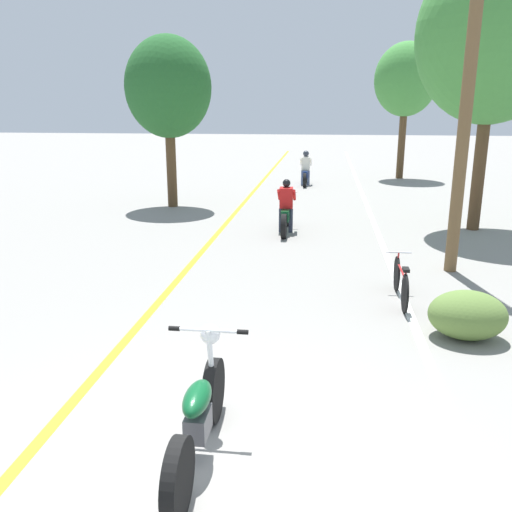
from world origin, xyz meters
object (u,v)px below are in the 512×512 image
object	(u,v)px
bicycle_parked	(401,282)
motorcycle_rider_lead	(286,212)
utility_pole	(468,94)
roadside_tree_right_near	(494,35)
motorcycle_rider_far	(306,172)
roadside_tree_right_far	(406,80)
roadside_tree_left	(168,88)
motorcycle_foreground	(199,416)

from	to	relation	value
bicycle_parked	motorcycle_rider_lead	bearing A→B (deg)	114.89
utility_pole	bicycle_parked	xyz separation A→B (m)	(-1.24, -1.93, -3.10)
roadside_tree_right_near	bicycle_parked	world-z (taller)	roadside_tree_right_near
utility_pole	motorcycle_rider_far	world-z (taller)	utility_pole
roadside_tree_right_near	roadside_tree_right_far	size ratio (longest dim) A/B	1.20
motorcycle_rider_far	roadside_tree_left	bearing A→B (deg)	-126.48
roadside_tree_right_near	motorcycle_foreground	size ratio (longest dim) A/B	3.39
utility_pole	roadside_tree_left	world-z (taller)	utility_pole
roadside_tree_right_far	roadside_tree_left	xyz separation A→B (m)	(-8.38, -8.34, -0.54)
utility_pole	roadside_tree_left	distance (m)	9.89
roadside_tree_left	motorcycle_rider_lead	world-z (taller)	roadside_tree_left
roadside_tree_right_near	motorcycle_rider_far	distance (m)	10.30
roadside_tree_right_near	roadside_tree_right_far	xyz separation A→B (m)	(-0.62, 10.69, -0.61)
roadside_tree_left	bicycle_parked	bearing A→B (deg)	-52.69
utility_pole	roadside_tree_right_near	xyz separation A→B (m)	(1.43, 4.01, 1.47)
roadside_tree_left	utility_pole	bearing A→B (deg)	-40.07
roadside_tree_right_far	motorcycle_rider_lead	xyz separation A→B (m)	(-4.38, -11.63, -3.78)
roadside_tree_right_near	motorcycle_rider_far	xyz separation A→B (m)	(-4.83, 7.98, -4.36)
roadside_tree_right_near	roadside_tree_left	bearing A→B (deg)	165.37
motorcycle_foreground	motorcycle_rider_far	size ratio (longest dim) A/B	1.00
motorcycle_foreground	motorcycle_rider_far	xyz separation A→B (m)	(0.27, 18.56, 0.10)
roadside_tree_right_near	motorcycle_rider_lead	distance (m)	6.72
utility_pole	bicycle_parked	world-z (taller)	utility_pole
utility_pole	motorcycle_rider_lead	xyz separation A→B (m)	(-3.57, 3.08, -2.92)
utility_pole	roadside_tree_left	size ratio (longest dim) A/B	1.25
roadside_tree_left	motorcycle_foreground	size ratio (longest dim) A/B	2.56
roadside_tree_left	motorcycle_rider_far	distance (m)	7.71
bicycle_parked	roadside_tree_left	bearing A→B (deg)	127.31
motorcycle_rider_far	motorcycle_foreground	bearing A→B (deg)	-90.84
utility_pole	roadside_tree_right_near	bearing A→B (deg)	70.36
roadside_tree_right_near	motorcycle_foreground	distance (m)	12.57
motorcycle_foreground	bicycle_parked	size ratio (longest dim) A/B	1.23
roadside_tree_right_near	bicycle_parked	size ratio (longest dim) A/B	4.16
motorcycle_rider_lead	bicycle_parked	world-z (taller)	motorcycle_rider_lead
utility_pole	motorcycle_rider_lead	world-z (taller)	utility_pole
roadside_tree_right_far	motorcycle_rider_lead	bearing A→B (deg)	-110.64
motorcycle_foreground	motorcycle_rider_lead	distance (m)	9.65
utility_pole	motorcycle_foreground	bearing A→B (deg)	-119.22
motorcycle_rider_lead	roadside_tree_left	bearing A→B (deg)	140.58
bicycle_parked	roadside_tree_right_far	bearing A→B (deg)	82.96
roadside_tree_left	motorcycle_rider_far	bearing A→B (deg)	53.52
roadside_tree_left	motorcycle_rider_far	xyz separation A→B (m)	(4.16, 5.63, -3.22)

